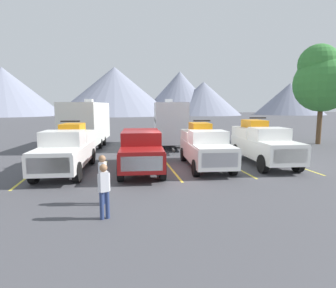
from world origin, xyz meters
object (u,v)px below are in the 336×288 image
(pickup_truck_d, at_px, (263,143))
(camper_trailer_b, at_px, (169,122))
(person_b, at_px, (104,188))
(pickup_truck_c, at_px, (205,146))
(pickup_truck_a, at_px, (67,148))
(pickup_truck_b, at_px, (141,148))
(person_c, at_px, (103,176))
(camper_trailer_a, at_px, (87,122))

(pickup_truck_d, relative_size, camper_trailer_b, 0.76)
(camper_trailer_b, bearing_deg, person_b, -107.57)
(pickup_truck_c, bearing_deg, pickup_truck_a, 179.23)
(pickup_truck_a, height_order, pickup_truck_d, pickup_truck_d)
(pickup_truck_a, height_order, pickup_truck_c, pickup_truck_a)
(pickup_truck_c, bearing_deg, pickup_truck_b, -177.09)
(pickup_truck_d, distance_m, person_b, 10.75)
(pickup_truck_a, xyz_separation_m, pickup_truck_c, (7.22, -0.10, -0.04))
(pickup_truck_c, height_order, pickup_truck_d, pickup_truck_d)
(person_b, xyz_separation_m, person_c, (-0.11, 1.28, 0.02))
(camper_trailer_a, relative_size, person_c, 5.07)
(pickup_truck_d, bearing_deg, camper_trailer_b, 117.74)
(pickup_truck_b, bearing_deg, pickup_truck_a, 175.79)
(pickup_truck_a, height_order, person_c, pickup_truck_a)
(person_c, bearing_deg, pickup_truck_c, 44.95)
(person_c, bearing_deg, camper_trailer_a, 98.17)
(pickup_truck_c, xyz_separation_m, person_c, (-5.18, -5.17, -0.16))
(pickup_truck_a, bearing_deg, camper_trailer_b, 49.07)
(pickup_truck_a, height_order, pickup_truck_b, pickup_truck_a)
(camper_trailer_a, xyz_separation_m, person_b, (2.08, -15.02, -1.08))
(pickup_truck_d, relative_size, camper_trailer_a, 0.66)
(pickup_truck_b, height_order, camper_trailer_b, camper_trailer_b)
(camper_trailer_a, bearing_deg, pickup_truck_d, -38.64)
(pickup_truck_c, height_order, camper_trailer_a, camper_trailer_a)
(pickup_truck_b, bearing_deg, pickup_truck_c, 2.91)
(pickup_truck_a, bearing_deg, person_c, -68.82)
(person_b, bearing_deg, pickup_truck_a, 108.17)
(pickup_truck_c, bearing_deg, camper_trailer_a, 129.83)
(camper_trailer_b, height_order, person_b, camper_trailer_b)
(pickup_truck_b, bearing_deg, camper_trailer_a, 112.67)
(camper_trailer_a, bearing_deg, person_b, -82.12)
(pickup_truck_b, xyz_separation_m, pickup_truck_d, (6.97, 0.26, 0.08))
(pickup_truck_b, height_order, person_b, pickup_truck_b)
(pickup_truck_a, xyz_separation_m, person_c, (2.04, -5.27, -0.20))
(pickup_truck_a, xyz_separation_m, camper_trailer_b, (6.65, 7.67, 0.86))
(pickup_truck_b, relative_size, person_b, 3.60)
(pickup_truck_a, distance_m, person_b, 6.89)
(camper_trailer_b, height_order, person_c, camper_trailer_b)
(pickup_truck_b, height_order, person_c, pickup_truck_b)
(pickup_truck_c, distance_m, person_c, 7.32)
(pickup_truck_d, xyz_separation_m, person_b, (-8.54, -6.53, -0.26))
(pickup_truck_c, relative_size, person_b, 3.36)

